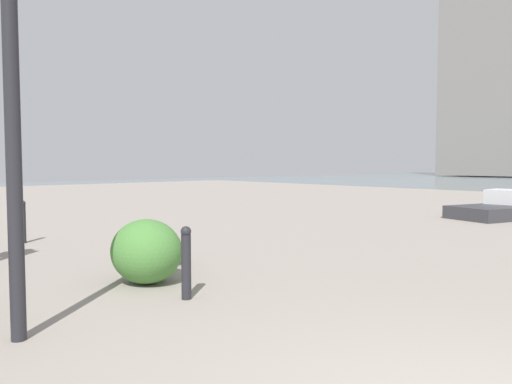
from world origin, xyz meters
The scene contains 6 objects.
building_annex centered at (25.05, -64.76, 17.72)m, with size 12.05×11.49×35.45m.
lamppost centered at (4.02, 1.39, 2.94)m, with size 0.98×0.28×4.49m.
bollard_near centered at (4.11, -0.58, 0.47)m, with size 0.13×0.13×0.90m.
bollard_mid centered at (9.90, -0.49, 0.46)m, with size 0.13×0.13×0.89m.
shrub_low centered at (5.15, -0.63, 0.45)m, with size 1.05×0.94×0.89m.
shrub_round centered at (6.05, -1.43, 0.30)m, with size 0.70×0.63×0.59m.
Camera 1 is at (-0.83, 2.82, 1.67)m, focal length 34.50 mm.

